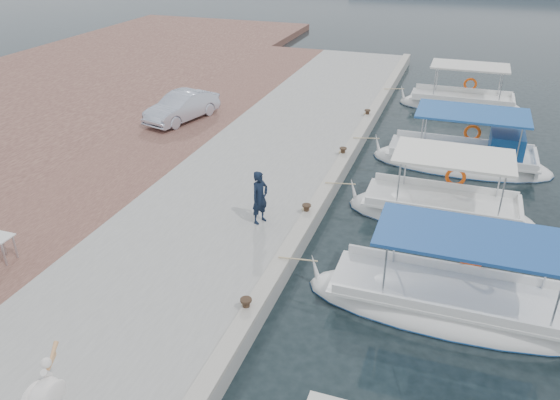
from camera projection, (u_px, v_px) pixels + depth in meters
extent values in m
plane|color=black|center=(303.00, 254.00, 15.95)|extent=(400.00, 400.00, 0.00)
cube|color=gray|center=(266.00, 167.00, 20.90)|extent=(6.00, 40.00, 0.50)
cube|color=#A8A395|center=(337.00, 169.00, 19.96)|extent=(0.44, 40.00, 0.12)
cube|color=brown|center=(152.00, 151.00, 22.34)|extent=(4.00, 40.00, 0.50)
ellipsoid|color=white|center=(452.00, 310.00, 13.58)|extent=(7.36, 2.32, 1.30)
ellipsoid|color=navy|center=(452.00, 311.00, 13.59)|extent=(7.40, 2.36, 0.22)
cube|color=white|center=(455.00, 294.00, 13.35)|extent=(6.04, 1.99, 0.08)
cube|color=#1E4B96|center=(474.00, 238.00, 12.55)|extent=(4.42, 2.13, 0.08)
cylinder|color=silver|center=(384.00, 274.00, 12.73)|extent=(0.05, 0.05, 1.60)
torus|color=#FF550D|center=(472.00, 257.00, 13.99)|extent=(0.68, 0.12, 0.68)
ellipsoid|color=white|center=(440.00, 216.00, 17.90)|extent=(6.03, 2.38, 1.30)
ellipsoid|color=navy|center=(440.00, 216.00, 17.91)|extent=(6.06, 2.43, 0.22)
cube|color=white|center=(442.00, 202.00, 17.67)|extent=(4.95, 2.05, 0.08)
cube|color=white|center=(454.00, 156.00, 16.88)|extent=(3.62, 2.19, 0.08)
cylinder|color=silver|center=(398.00, 185.00, 16.95)|extent=(0.05, 0.05, 1.60)
torus|color=#FF550D|center=(456.00, 177.00, 18.33)|extent=(0.68, 0.12, 0.68)
ellipsoid|color=white|center=(460.00, 165.00, 21.62)|extent=(6.87, 2.58, 1.30)
ellipsoid|color=navy|center=(460.00, 165.00, 21.63)|extent=(6.90, 2.63, 0.22)
cube|color=white|center=(462.00, 153.00, 21.39)|extent=(5.63, 2.22, 0.08)
cube|color=#1F529C|center=(473.00, 113.00, 20.59)|extent=(4.12, 2.37, 0.08)
cylinder|color=silver|center=(421.00, 138.00, 20.66)|extent=(0.05, 0.05, 1.60)
torus|color=#FF550D|center=(472.00, 133.00, 22.12)|extent=(0.68, 0.12, 0.68)
cube|color=navy|center=(506.00, 145.00, 20.69)|extent=(1.20, 1.80, 1.00)
ellipsoid|color=white|center=(461.00, 107.00, 28.20)|extent=(6.25, 2.31, 1.30)
ellipsoid|color=navy|center=(461.00, 108.00, 28.21)|extent=(6.28, 2.35, 0.22)
cube|color=white|center=(462.00, 98.00, 27.97)|extent=(5.12, 1.98, 0.08)
cube|color=silver|center=(470.00, 66.00, 27.18)|extent=(3.75, 2.12, 0.08)
cylinder|color=silver|center=(435.00, 84.00, 27.28)|extent=(0.05, 0.05, 1.60)
torus|color=#FF550D|center=(470.00, 84.00, 28.60)|extent=(0.68, 0.12, 0.68)
cylinder|color=black|center=(246.00, 305.00, 12.81)|extent=(0.18, 0.18, 0.30)
cylinder|color=black|center=(246.00, 300.00, 12.74)|extent=(0.28, 0.28, 0.05)
cylinder|color=black|center=(306.00, 210.00, 17.01)|extent=(0.18, 0.18, 0.30)
cylinder|color=black|center=(307.00, 205.00, 16.94)|extent=(0.28, 0.28, 0.05)
cylinder|color=black|center=(343.00, 152.00, 21.21)|extent=(0.18, 0.18, 0.30)
cylinder|color=black|center=(343.00, 148.00, 21.14)|extent=(0.28, 0.28, 0.05)
cylinder|color=black|center=(367.00, 113.00, 25.41)|extent=(0.18, 0.18, 0.30)
cylinder|color=black|center=(368.00, 110.00, 25.34)|extent=(0.28, 0.28, 0.05)
ellipsoid|color=white|center=(44.00, 396.00, 9.90)|extent=(0.71, 0.88, 0.60)
cylinder|color=white|center=(46.00, 374.00, 10.03)|extent=(0.22, 0.30, 0.32)
sphere|color=white|center=(46.00, 363.00, 10.03)|extent=(0.20, 0.20, 0.20)
cone|color=#EAA566|center=(52.00, 355.00, 10.34)|extent=(0.31, 0.58, 0.23)
imported|color=black|center=(260.00, 197.00, 16.26)|extent=(0.61, 0.71, 1.66)
imported|color=silver|center=(182.00, 107.00, 24.75)|extent=(2.28, 4.06, 1.27)
cylinder|color=silver|center=(4.00, 254.00, 14.39)|extent=(0.06, 0.06, 0.70)
cylinder|color=silver|center=(3.00, 244.00, 14.84)|extent=(0.06, 0.06, 0.70)
cylinder|color=silver|center=(15.00, 247.00, 14.72)|extent=(0.06, 0.06, 0.70)
cube|color=white|center=(0.00, 237.00, 14.45)|extent=(0.55, 0.55, 0.03)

